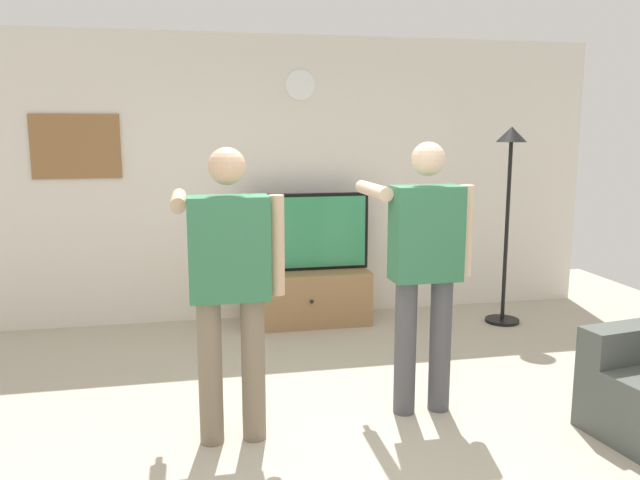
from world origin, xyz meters
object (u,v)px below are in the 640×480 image
Objects in this scene: tv_stand at (307,297)px; person_standing_nearer_couch at (424,261)px; framed_picture at (76,146)px; person_standing_nearer_lamp at (229,277)px; wall_clock at (300,85)px; television at (305,232)px; floor_lamp at (509,184)px.

person_standing_nearer_couch is at bearing -79.14° from tv_stand.
framed_picture reaches higher than person_standing_nearer_lamp.
wall_clock is at bearing 90.00° from tv_stand.
wall_clock is at bearing 90.00° from television.
television is 1.57× the size of framed_picture.
framed_picture is at bearing 136.25° from person_standing_nearer_couch.
tv_stand is 2.16m from floor_lamp.
framed_picture is (-2.04, 0.30, 1.42)m from tv_stand.
person_standing_nearer_lamp is at bearing -108.93° from wall_clock.
person_standing_nearer_lamp is (-0.85, -2.23, 0.12)m from television.
television reaches higher than tv_stand.
tv_stand is 2.46m from person_standing_nearer_lamp.
television is (0.00, 0.05, 0.62)m from tv_stand.
person_standing_nearer_lamp reaches higher than tv_stand.
television is 0.69× the size of person_standing_nearer_couch.
framed_picture is 0.41× the size of floor_lamp.
framed_picture is at bearing 170.46° from floor_lamp.
person_standing_nearer_lamp is at bearing -110.83° from television.
person_standing_nearer_lamp is at bearing -64.35° from framed_picture.
television is at bearing 90.00° from tv_stand.
wall_clock is (-0.00, 0.24, 1.36)m from television.
person_standing_nearer_couch reaches higher than tv_stand.
wall_clock is 0.37× the size of framed_picture.
wall_clock is 2.11m from framed_picture.
floor_lamp reaches higher than person_standing_nearer_lamp.
tv_stand is 1.52× the size of framed_picture.
television is 0.70× the size of person_standing_nearer_lamp.
floor_lamp is at bearing -9.54° from framed_picture.
wall_clock is at bearing 160.66° from floor_lamp.
person_standing_nearer_couch is (0.39, -2.08, 0.13)m from television.
television is at bearing -90.00° from wall_clock.
television is 0.65× the size of floor_lamp.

